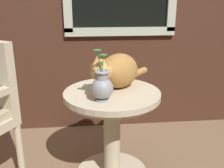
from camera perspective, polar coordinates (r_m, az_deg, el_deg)
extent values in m
cube|color=beige|center=(2.33, 1.81, 11.11)|extent=(0.94, 0.03, 0.07)
cylinder|color=beige|center=(1.79, 0.00, -11.03)|extent=(0.11, 0.11, 0.55)
cylinder|color=beige|center=(1.66, 0.00, -2.21)|extent=(0.60, 0.60, 0.03)
torus|color=beige|center=(1.67, 0.00, -3.09)|extent=(0.58, 0.58, 0.02)
cylinder|color=beige|center=(1.88, -18.98, -13.85)|extent=(0.04, 0.04, 0.42)
ellipsoid|color=#AD7A3D|center=(1.71, 1.54, 2.87)|extent=(0.35, 0.35, 0.22)
sphere|color=#E2A356|center=(1.57, -2.19, 2.87)|extent=(0.14, 0.14, 0.14)
cone|color=#AD7A3D|center=(1.58, -3.28, 5.25)|extent=(0.04, 0.04, 0.05)
cone|color=#AD7A3D|center=(1.53, -1.13, 4.86)|extent=(0.04, 0.04, 0.05)
cylinder|color=#AD7A3D|center=(1.89, 5.05, 2.20)|extent=(0.20, 0.21, 0.05)
cylinder|color=#99999E|center=(1.52, -2.07, -3.32)|extent=(0.07, 0.07, 0.01)
ellipsoid|color=#99999E|center=(1.50, -2.10, -0.89)|extent=(0.12, 0.12, 0.12)
cylinder|color=#99999E|center=(1.47, -2.13, 1.74)|extent=(0.07, 0.07, 0.05)
torus|color=#99999E|center=(1.47, -2.14, 2.64)|extent=(0.09, 0.09, 0.02)
cylinder|color=#47893D|center=(1.44, -2.63, 4.75)|extent=(0.03, 0.02, 0.12)
cone|color=#47893D|center=(1.42, -3.13, 6.93)|extent=(0.04, 0.04, 0.02)
cylinder|color=#47893D|center=(1.46, -1.98, 4.28)|extent=(0.02, 0.02, 0.08)
cone|color=#47893D|center=(1.46, -1.82, 5.92)|extent=(0.04, 0.04, 0.02)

